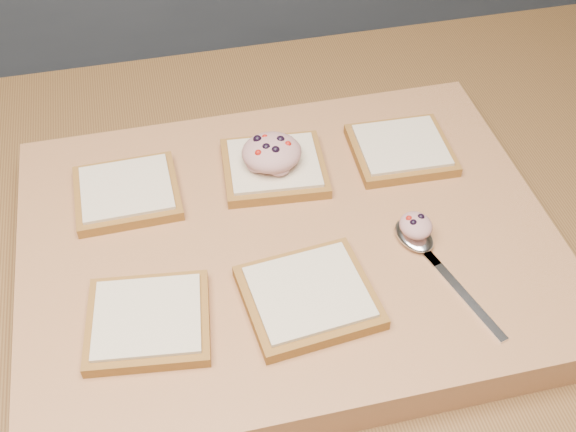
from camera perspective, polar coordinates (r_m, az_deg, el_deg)
name	(u,v)px	position (r m, az deg, el deg)	size (l,w,h in m)	color
cutting_board	(288,247)	(0.77, 0.00, -2.44)	(0.55, 0.42, 0.04)	#B77C4E
bread_far_left	(127,192)	(0.80, -12.61, 1.86)	(0.11, 0.10, 0.02)	brown
bread_far_center	(274,167)	(0.81, -1.10, 3.88)	(0.12, 0.11, 0.02)	brown
bread_far_right	(401,149)	(0.85, 8.92, 5.24)	(0.11, 0.11, 0.02)	brown
bread_near_left	(148,320)	(0.69, -10.99, -8.10)	(0.12, 0.12, 0.02)	brown
bread_near_center	(309,296)	(0.69, 1.65, -6.36)	(0.13, 0.12, 0.02)	brown
tuna_salad_dollop	(272,152)	(0.80, -1.31, 5.07)	(0.07, 0.06, 0.03)	tan
spoon	(421,244)	(0.75, 10.46, -2.17)	(0.07, 0.17, 0.01)	silver
spoon_salad	(416,225)	(0.74, 10.06, -0.72)	(0.03, 0.04, 0.02)	tan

